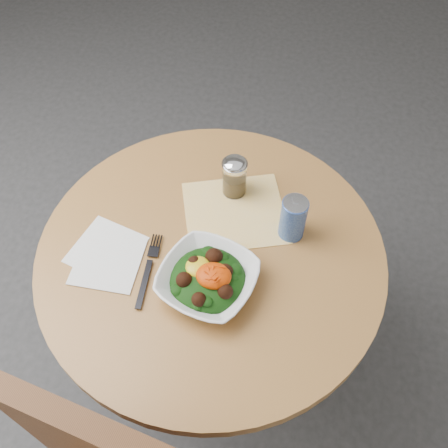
# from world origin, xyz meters

# --- Properties ---
(ground) EXTENTS (6.00, 6.00, 0.00)m
(ground) POSITION_xyz_m (0.00, 0.00, 0.00)
(ground) COLOR #2E2D30
(ground) RESTS_ON ground
(table) EXTENTS (0.90, 0.90, 0.75)m
(table) POSITION_xyz_m (0.00, 0.00, 0.55)
(table) COLOR black
(table) RESTS_ON ground
(cloth_napkin) EXTENTS (0.33, 0.31, 0.00)m
(cloth_napkin) POSITION_xyz_m (0.04, 0.13, 0.75)
(cloth_napkin) COLOR orange
(cloth_napkin) RESTS_ON table
(paper_napkins) EXTENTS (0.20, 0.22, 0.00)m
(paper_napkins) POSITION_xyz_m (-0.26, -0.06, 0.75)
(paper_napkins) COLOR white
(paper_napkins) RESTS_ON table
(salad_bowl) EXTENTS (0.29, 0.29, 0.09)m
(salad_bowl) POSITION_xyz_m (0.01, -0.10, 0.78)
(salad_bowl) COLOR white
(salad_bowl) RESTS_ON table
(fork) EXTENTS (0.03, 0.22, 0.00)m
(fork) POSITION_xyz_m (-0.14, -0.08, 0.76)
(fork) COLOR black
(fork) RESTS_ON table
(spice_shaker) EXTENTS (0.07, 0.07, 0.13)m
(spice_shaker) POSITION_xyz_m (0.03, 0.20, 0.81)
(spice_shaker) COLOR silver
(spice_shaker) RESTS_ON table
(beverage_can) EXTENTS (0.07, 0.07, 0.13)m
(beverage_can) POSITION_xyz_m (0.20, 0.09, 0.81)
(beverage_can) COLOR navy
(beverage_can) RESTS_ON table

